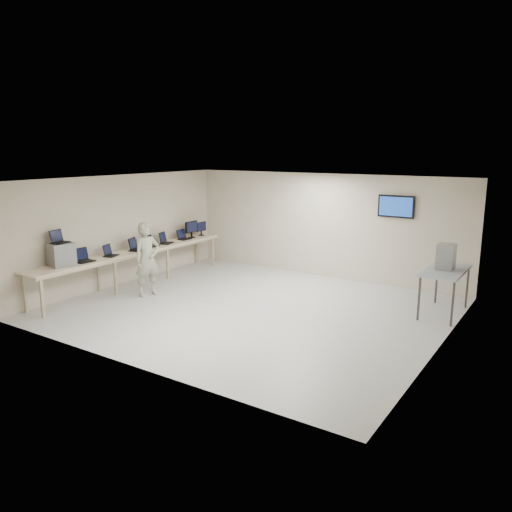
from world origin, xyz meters
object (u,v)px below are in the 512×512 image
Objects in this scene: equipment_box at (61,255)px; side_table at (446,273)px; soldier at (147,259)px; workbench at (134,253)px.

equipment_box is 8.30m from side_table.
workbench is at bearing 77.58° from soldier.
workbench is 11.63× the size of equipment_box.
soldier is at bearing 67.58° from equipment_box.
workbench is 2.09m from equipment_box.
side_table is (6.21, 2.47, 0.01)m from soldier.
soldier reaches higher than equipment_box.
equipment_box is at bearing -91.74° from workbench.
side_table reaches higher than workbench.
soldier is (0.98, -0.50, 0.06)m from workbench.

